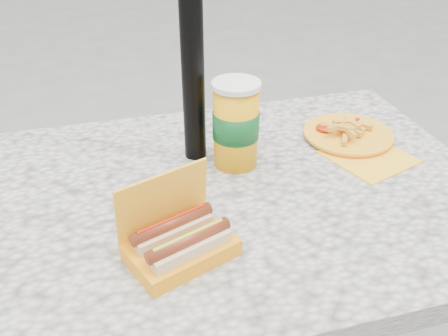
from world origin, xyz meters
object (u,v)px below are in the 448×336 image
object	(u,v)px
umbrella_pole	(190,4)
fries_plate	(349,135)
hotdog_box	(180,241)
soda_cup	(236,124)

from	to	relation	value
umbrella_pole	fries_plate	size ratio (longest dim) A/B	6.84
fries_plate	umbrella_pole	bearing A→B (deg)	175.86
hotdog_box	fries_plate	bearing A→B (deg)	11.45
hotdog_box	soda_cup	xyz separation A→B (m)	(0.18, 0.28, 0.07)
soda_cup	hotdog_box	bearing A→B (deg)	-123.77
hotdog_box	soda_cup	bearing A→B (deg)	35.54
hotdog_box	fries_plate	xyz separation A→B (m)	(0.49, 0.31, -0.02)
umbrella_pole	fries_plate	distance (m)	0.51
hotdog_box	fries_plate	size ratio (longest dim) A/B	0.66
umbrella_pole	soda_cup	xyz separation A→B (m)	(0.08, -0.06, -0.25)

